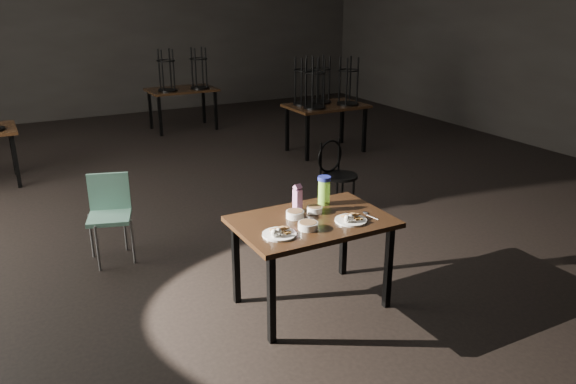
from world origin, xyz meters
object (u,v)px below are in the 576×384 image
main_table (312,229)px  juice_carton (298,199)px  bentwood_chair (336,170)px  school_chair (109,209)px  water_bottle (324,190)px

main_table → juice_carton: 0.27m
juice_carton → bentwood_chair: juice_carton is taller
school_chair → bentwood_chair: bearing=17.3°
water_bottle → bentwood_chair: size_ratio=0.29×
main_table → juice_carton: (-0.02, 0.20, 0.19)m
main_table → water_bottle: water_bottle is taller
main_table → school_chair: size_ratio=1.47×
juice_carton → school_chair: 1.92m
water_bottle → bentwood_chair: (1.04, 1.40, -0.38)m
school_chair → main_table: bearing=-35.9°
water_bottle → bentwood_chair: bearing=53.6°
water_bottle → school_chair: bearing=136.9°
main_table → school_chair: (-1.24, 1.64, -0.18)m
bentwood_chair → water_bottle: bearing=-140.3°
school_chair → juice_carton: bearing=-32.7°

